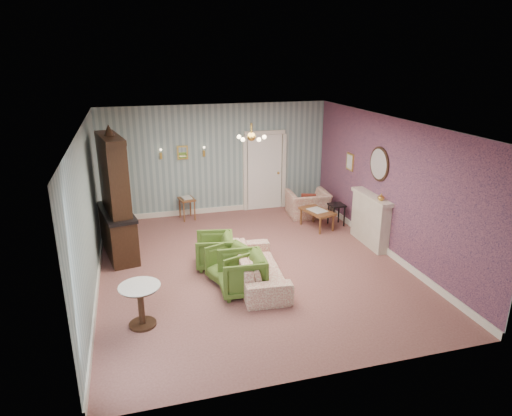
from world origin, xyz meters
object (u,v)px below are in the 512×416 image
object	(u,v)px
olive_chair_b	(230,263)
fireplace	(370,220)
coffee_table	(317,219)
pedestal_table	(141,306)
olive_chair_c	(214,249)
dresser	(114,194)
sofa_chintz	(259,262)
olive_chair_a	(242,272)
wingback_chair	(308,200)
side_table_black	(336,215)

from	to	relation	value
olive_chair_b	fireplace	xyz separation A→B (m)	(3.42, 0.91, 0.21)
coffee_table	pedestal_table	xyz separation A→B (m)	(-4.35, -3.25, 0.12)
olive_chair_c	dresser	size ratio (longest dim) A/B	0.27
olive_chair_b	sofa_chintz	world-z (taller)	sofa_chintz
olive_chair_c	pedestal_table	distance (m)	2.36
coffee_table	pedestal_table	bearing A→B (deg)	-143.27
olive_chair_c	coffee_table	size ratio (longest dim) A/B	0.83
olive_chair_a	sofa_chintz	distance (m)	0.52
olive_chair_a	sofa_chintz	world-z (taller)	same
dresser	pedestal_table	size ratio (longest dim) A/B	3.84
olive_chair_a	pedestal_table	distance (m)	1.89
olive_chair_b	dresser	world-z (taller)	dresser
olive_chair_b	pedestal_table	world-z (taller)	olive_chair_b
olive_chair_b	sofa_chintz	xyz separation A→B (m)	(0.51, -0.17, 0.04)
pedestal_table	fireplace	bearing A→B (deg)	21.42
wingback_chair	dresser	world-z (taller)	dresser
fireplace	pedestal_table	size ratio (longest dim) A/B	1.97
coffee_table	dresser	bearing A→B (deg)	-175.90
side_table_black	pedestal_table	xyz separation A→B (m)	(-4.89, -3.28, 0.08)
olive_chair_a	pedestal_table	world-z (taller)	olive_chair_a
sofa_chintz	side_table_black	xyz separation A→B (m)	(2.70, 2.35, -0.13)
side_table_black	wingback_chair	bearing A→B (deg)	118.29
wingback_chair	coffee_table	xyz separation A→B (m)	(-0.10, -0.85, -0.22)
fireplace	side_table_black	distance (m)	1.33
fireplace	pedestal_table	world-z (taller)	fireplace
wingback_chair	fireplace	bearing A→B (deg)	110.79
olive_chair_c	sofa_chintz	size ratio (longest dim) A/B	0.36
olive_chair_b	olive_chair_c	distance (m)	0.74
dresser	olive_chair_a	bearing A→B (deg)	-58.18
dresser	fireplace	xyz separation A→B (m)	(5.45, -0.91, -0.79)
olive_chair_a	wingback_chair	xyz separation A→B (m)	(2.67, 3.49, 0.05)
olive_chair_c	dresser	distance (m)	2.38
olive_chair_c	wingback_chair	world-z (taller)	wingback_chair
olive_chair_a	wingback_chair	size ratio (longest dim) A/B	0.78
fireplace	coffee_table	size ratio (longest dim) A/B	1.55
coffee_table	pedestal_table	world-z (taller)	pedestal_table
olive_chair_a	fireplace	xyz separation A→B (m)	(3.32, 1.39, 0.17)
dresser	pedestal_table	distance (m)	3.10
olive_chair_c	olive_chair_b	bearing A→B (deg)	24.12
olive_chair_a	dresser	world-z (taller)	dresser
sofa_chintz	wingback_chair	size ratio (longest dim) A/B	2.00
pedestal_table	olive_chair_b	bearing A→B (deg)	33.08
olive_chair_b	pedestal_table	bearing A→B (deg)	-77.08
fireplace	side_table_black	bearing A→B (deg)	99.33
olive_chair_c	pedestal_table	size ratio (longest dim) A/B	1.05
olive_chair_b	side_table_black	xyz separation A→B (m)	(3.21, 2.19, -0.09)
olive_chair_a	wingback_chair	bearing A→B (deg)	146.00
dresser	side_table_black	distance (m)	5.36
wingback_chair	side_table_black	distance (m)	0.94
dresser	pedestal_table	world-z (taller)	dresser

